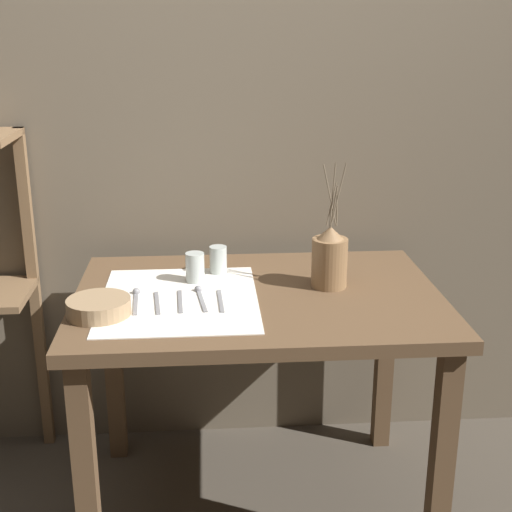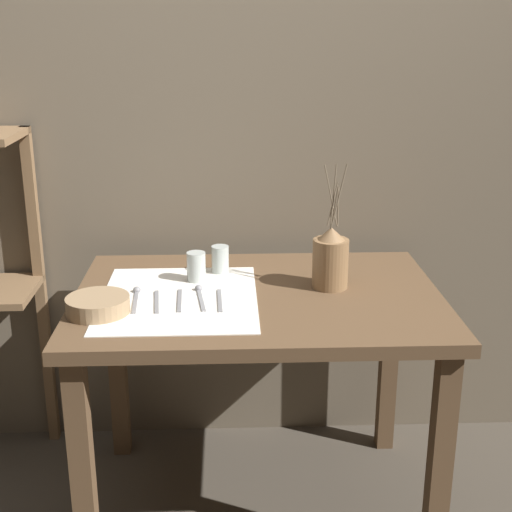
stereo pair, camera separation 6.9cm
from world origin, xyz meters
name	(u,v)px [view 1 (the left image)]	position (x,y,z in m)	size (l,w,h in m)	color
ground_plane	(258,503)	(0.00, 0.00, 0.00)	(12.00, 12.00, 0.00)	#473F35
stone_wall_back	(247,127)	(0.00, 0.50, 1.20)	(7.00, 0.06, 2.40)	#6B5E4C
wooden_table	(258,325)	(0.00, 0.00, 0.66)	(1.12, 0.79, 0.76)	brown
linen_cloth	(179,299)	(-0.24, -0.04, 0.76)	(0.47, 0.55, 0.00)	white
pitcher_with_flowers	(330,259)	(0.23, 0.04, 0.85)	(0.11, 0.11, 0.39)	olive
wooden_bowl	(99,307)	(-0.46, -0.14, 0.79)	(0.18, 0.18, 0.05)	#9E7F5B
glass_tumbler_near	(195,267)	(-0.19, 0.11, 0.81)	(0.06, 0.06, 0.09)	#B7C1BC
glass_tumbler_far	(218,260)	(-0.12, 0.19, 0.81)	(0.06, 0.06, 0.09)	#B7C1BC
spoon_outer	(136,296)	(-0.37, -0.02, 0.77)	(0.03, 0.19, 0.02)	gray
fork_inner	(157,303)	(-0.30, -0.07, 0.77)	(0.03, 0.18, 0.00)	gray
fork_outer	(180,301)	(-0.24, -0.06, 0.77)	(0.02, 0.18, 0.00)	gray
spoon_inner	(200,294)	(-0.18, -0.01, 0.77)	(0.04, 0.19, 0.02)	gray
knife_center	(221,301)	(-0.12, -0.07, 0.77)	(0.02, 0.18, 0.00)	gray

